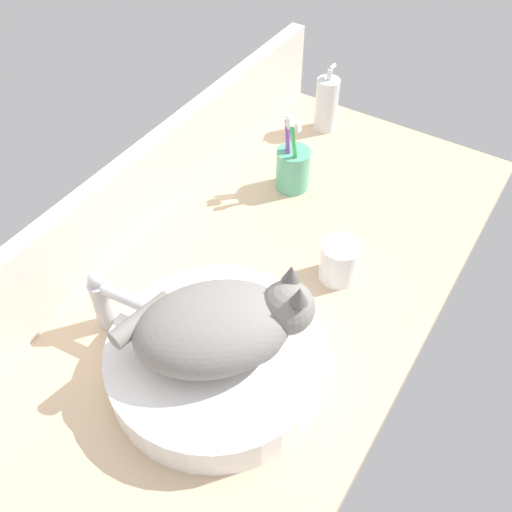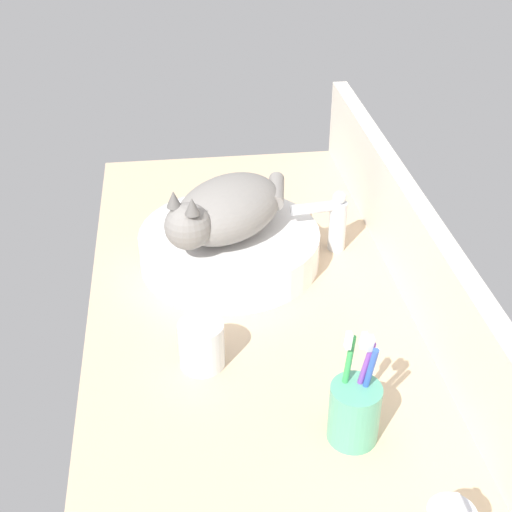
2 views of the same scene
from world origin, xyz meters
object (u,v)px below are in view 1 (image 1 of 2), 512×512
Objects in this scene: soap_dispenser at (327,104)px; cat at (222,325)px; sink_basin at (216,360)px; water_glass at (339,263)px; toothbrush_cup at (293,168)px; faucet at (107,300)px.

cat is at bearing -165.40° from soap_dispenser.
soap_dispenser is (73.92, 18.09, 3.39)cm from sink_basin.
cat is 3.57× the size of water_glass.
cat is 50.93cm from toothbrush_cup.
cat is at bearing 167.34° from water_glass.
cat is 23.27cm from faucet.
faucet is at bearing 95.61° from sink_basin.
cat is 1.59× the size of toothbrush_cup.
sink_basin is at bearing -84.39° from faucet.
soap_dispenser is (76.03, -3.41, -0.39)cm from faucet.
cat reaches higher than toothbrush_cup.
soap_dispenser is at bearing -2.57° from faucet.
toothbrush_cup is at bearing 15.45° from sink_basin.
toothbrush_cup is at bearing -8.73° from faucet.
faucet is at bearing 98.00° from cat.
faucet is at bearing 177.43° from soap_dispenser.
sink_basin is 2.67× the size of faucet.
water_glass reaches higher than sink_basin.
sink_basin is 1.94× the size of toothbrush_cup.
toothbrush_cup is (49.27, 13.61, 1.75)cm from sink_basin.
soap_dispenser is at bearing 30.47° from water_glass.
faucet reaches higher than water_glass.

